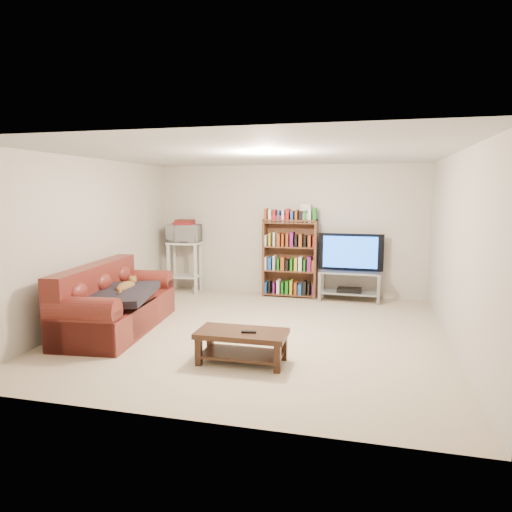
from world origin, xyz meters
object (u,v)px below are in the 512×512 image
(sofa, at_px, (112,307))
(coffee_table, at_px, (242,341))
(bookshelf, at_px, (290,257))
(tv_stand, at_px, (350,281))

(sofa, distance_m, coffee_table, 2.24)
(sofa, bearing_deg, bookshelf, 46.00)
(coffee_table, bearing_deg, sofa, 159.31)
(coffee_table, distance_m, tv_stand, 3.48)
(coffee_table, relative_size, tv_stand, 0.95)
(tv_stand, height_order, bookshelf, bookshelf)
(sofa, distance_m, tv_stand, 4.03)
(sofa, xyz_separation_m, tv_stand, (3.14, 2.54, 0.03))
(sofa, height_order, coffee_table, sofa)
(coffee_table, bearing_deg, tv_stand, 72.30)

